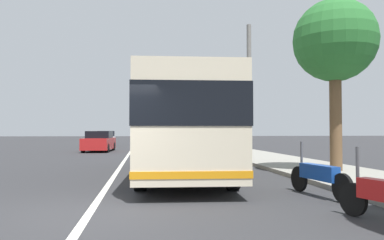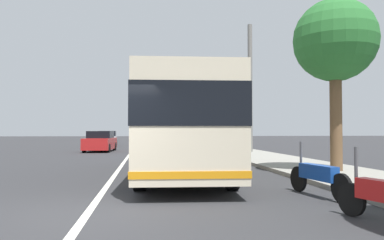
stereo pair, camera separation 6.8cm
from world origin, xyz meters
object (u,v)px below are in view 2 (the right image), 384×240
coach_bus (182,124)px  car_side_street (108,139)px  roadside_tree_mid_block (335,42)px  car_behind_bus (100,142)px  utility_pole (250,89)px  roadside_tree_far_block (216,94)px  motorcycle_by_tree (318,176)px

coach_bus → car_side_street: (26.17, 5.11, -1.02)m
car_side_street → roadside_tree_mid_block: 28.85m
coach_bus → car_side_street: size_ratio=2.17×
coach_bus → car_behind_bus: bearing=19.4°
car_side_street → utility_pole: (-14.39, -10.90, 3.66)m
car_behind_bus → roadside_tree_far_block: size_ratio=0.75×
utility_pole → roadside_tree_mid_block: bearing=178.4°
car_side_street → roadside_tree_mid_block: (-26.57, -10.55, 3.94)m
coach_bus → roadside_tree_far_block: (18.94, -4.82, 3.00)m
utility_pole → coach_bus: bearing=153.8°
coach_bus → roadside_tree_far_block: roadside_tree_far_block is taller
utility_pole → motorcycle_by_tree: bearing=169.5°
car_side_street → roadside_tree_far_block: 12.92m
car_behind_bus → car_side_street: size_ratio=0.98×
motorcycle_by_tree → car_behind_bus: (20.53, 7.39, 0.25)m
utility_pole → car_behind_bus: bearing=68.2°
coach_bus → car_behind_bus: coach_bus is taller
roadside_tree_mid_block → utility_pole: 12.19m
coach_bus → roadside_tree_mid_block: roadside_tree_mid_block is taller
coach_bus → roadside_tree_far_block: 19.77m
coach_bus → utility_pole: 13.39m
coach_bus → car_side_street: 26.68m
motorcycle_by_tree → car_behind_bus: bearing=10.2°
coach_bus → roadside_tree_far_block: bearing=-11.0°
coach_bus → utility_pole: utility_pole is taller
motorcycle_by_tree → car_behind_bus: car_behind_bus is taller
motorcycle_by_tree → car_side_street: size_ratio=0.47×
roadside_tree_mid_block → car_behind_bus: bearing=31.6°
roadside_tree_far_block → motorcycle_by_tree: bearing=175.0°
coach_bus → motorcycle_by_tree: (-4.57, -2.75, -1.29)m
motorcycle_by_tree → utility_pole: size_ratio=0.26×
roadside_tree_mid_block → utility_pole: (12.18, -0.35, -0.29)m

